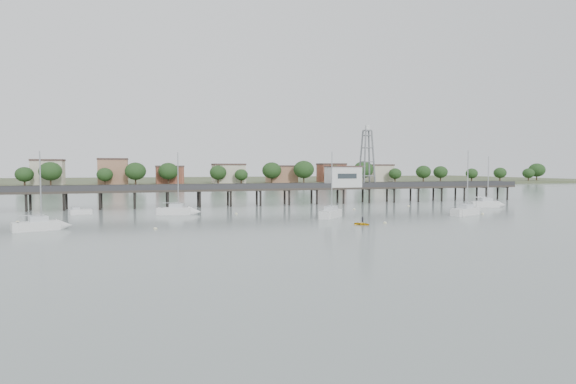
% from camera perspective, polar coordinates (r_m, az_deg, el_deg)
% --- Properties ---
extents(ground_plane, '(500.00, 500.00, 0.00)m').
position_cam_1_polar(ground_plane, '(55.64, 7.60, -6.37)').
color(ground_plane, slate).
rests_on(ground_plane, ground).
extents(pier, '(150.00, 5.00, 5.50)m').
position_cam_1_polar(pier, '(112.38, -5.23, 0.31)').
color(pier, '#2D2823').
rests_on(pier, ground).
extents(pier_building, '(8.40, 5.40, 5.30)m').
position_cam_1_polar(pier_building, '(119.91, 6.54, 1.85)').
color(pier_building, silver).
rests_on(pier_building, ground).
extents(lattice_tower, '(3.20, 3.20, 15.50)m').
position_cam_1_polar(lattice_tower, '(122.64, 9.35, 3.92)').
color(lattice_tower, slate).
rests_on(lattice_tower, ground).
extents(sailboat_b, '(7.77, 4.00, 12.40)m').
position_cam_1_polar(sailboat_b, '(93.64, -12.42, -2.21)').
color(sailboat_b, white).
rests_on(sailboat_b, ground).
extents(sailboat_a, '(7.39, 4.41, 11.86)m').
position_cam_1_polar(sailboat_a, '(77.20, -26.70, -3.56)').
color(sailboat_a, white).
rests_on(sailboat_a, ground).
extents(sailboat_e, '(7.45, 3.72, 11.93)m').
position_cam_1_polar(sailboat_e, '(117.59, 22.87, -1.33)').
color(sailboat_e, white).
rests_on(sailboat_e, ground).
extents(sailboat_c, '(6.65, 6.93, 12.37)m').
position_cam_1_polar(sailboat_c, '(87.32, 5.37, -2.53)').
color(sailboat_c, white).
rests_on(sailboat_c, ground).
extents(sailboat_d, '(7.98, 4.94, 12.77)m').
position_cam_1_polar(sailboat_d, '(97.27, 20.69, -2.14)').
color(sailboat_d, white).
rests_on(sailboat_d, ground).
extents(white_tender, '(4.16, 2.59, 1.50)m').
position_cam_1_polar(white_tender, '(99.85, -23.43, -2.17)').
color(white_tender, white).
rests_on(white_tender, ground).
extents(yellow_dinghy, '(1.91, 1.46, 2.66)m').
position_cam_1_polar(yellow_dinghy, '(76.05, 8.80, -3.86)').
color(yellow_dinghy, yellow).
rests_on(yellow_dinghy, ground).
extents(dinghy_occupant, '(0.45, 1.08, 0.25)m').
position_cam_1_polar(dinghy_occupant, '(76.05, 8.80, -3.86)').
color(dinghy_occupant, black).
rests_on(dinghy_occupant, ground).
extents(mooring_buoys, '(82.17, 28.69, 0.39)m').
position_cam_1_polar(mooring_buoys, '(88.70, 1.95, -2.80)').
color(mooring_buoys, '#EEE9B9').
rests_on(mooring_buoys, ground).
extents(far_shore, '(500.00, 170.00, 10.40)m').
position_cam_1_polar(far_shore, '(290.51, -12.42, 1.33)').
color(far_shore, '#475133').
rests_on(far_shore, ground).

